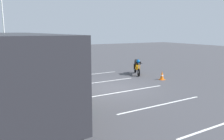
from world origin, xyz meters
TOP-DOWN VIEW (x-y plane):
  - ground_plane at (0.00, 0.00)m, footprint 80.00×80.00m
  - tour_bus at (-1.03, 5.19)m, footprint 9.82×2.81m
  - spectator_far_left at (-2.31, 2.51)m, footprint 0.57×0.39m
  - spectator_left at (-1.01, 3.00)m, footprint 0.57×0.32m
  - spectator_centre at (0.02, 2.63)m, footprint 0.58×0.37m
  - parked_motorcycle_silver at (-2.91, 3.14)m, footprint 2.05×0.58m
  - parked_motorcycle_dark at (1.47, 3.23)m, footprint 2.05×0.58m
  - stunt_motorcycle at (2.70, -3.78)m, footprint 1.91×1.02m
  - flagpole at (5.75, 5.15)m, footprint 0.78×0.36m
  - traffic_cone at (0.35, -4.23)m, footprint 0.34×0.34m
  - bay_line_a at (-6.46, -0.64)m, footprint 0.20×3.72m
  - bay_line_b at (-3.71, -0.64)m, footprint 0.23×4.88m
  - bay_line_c at (-0.97, -0.64)m, footprint 0.23×4.71m
  - bay_line_d at (1.78, -0.64)m, footprint 0.21×4.05m
  - bay_line_e at (4.53, -0.64)m, footprint 0.22×4.47m

SIDE VIEW (x-z plane):
  - ground_plane at x=0.00m, z-range 0.00..0.00m
  - bay_line_e at x=4.53m, z-range 0.00..0.01m
  - bay_line_a at x=-6.46m, z-range 0.00..0.01m
  - bay_line_b at x=-3.71m, z-range 0.00..0.01m
  - bay_line_c at x=-0.97m, z-range 0.00..0.01m
  - bay_line_d at x=1.78m, z-range 0.00..0.01m
  - traffic_cone at x=0.35m, z-range -0.01..0.62m
  - parked_motorcycle_silver at x=-2.91m, z-range -0.01..0.97m
  - parked_motorcycle_dark at x=1.47m, z-range -0.01..0.97m
  - stunt_motorcycle at x=2.70m, z-range 0.00..1.23m
  - spectator_left at x=-1.01m, z-range 0.16..1.82m
  - spectator_centre at x=0.02m, z-range 0.16..1.88m
  - spectator_far_left at x=-2.31m, z-range 0.18..2.00m
  - tour_bus at x=-1.03m, z-range 0.02..3.27m
  - flagpole at x=5.75m, z-range -0.05..6.09m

